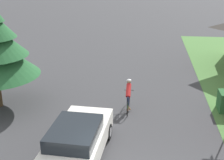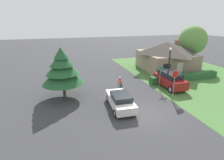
{
  "view_description": "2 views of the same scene",
  "coord_description": "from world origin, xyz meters",
  "px_view_note": "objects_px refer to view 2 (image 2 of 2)",
  "views": [
    {
      "loc": [
        0.55,
        -7.37,
        6.57
      ],
      "look_at": [
        -0.95,
        5.52,
        1.62
      ],
      "focal_mm": 50.0,
      "sensor_mm": 36.0,
      "label": 1
    },
    {
      "loc": [
        -6.68,
        -11.7,
        7.64
      ],
      "look_at": [
        -1.53,
        4.91,
        1.63
      ],
      "focal_mm": 28.0,
      "sensor_mm": 36.0,
      "label": 2
    }
  ],
  "objects_px": {
    "cyclist": "(120,84)",
    "street_name_sign": "(160,73)",
    "sedan_left_lane": "(120,100)",
    "conifer_tall_near": "(62,70)",
    "parked_suv_right": "(170,80)",
    "stop_sign": "(175,78)",
    "cottage_house": "(166,55)",
    "street_lamp": "(169,64)",
    "deciduous_tree_right": "(192,40)"
  },
  "relations": [
    {
      "from": "conifer_tall_near",
      "to": "sedan_left_lane",
      "type": "bearing_deg",
      "value": -39.44
    },
    {
      "from": "cyclist",
      "to": "parked_suv_right",
      "type": "relative_size",
      "value": 0.38
    },
    {
      "from": "cottage_house",
      "to": "conifer_tall_near",
      "type": "xyz_separation_m",
      "value": [
        -16.21,
        -6.48,
        0.72
      ]
    },
    {
      "from": "sedan_left_lane",
      "to": "deciduous_tree_right",
      "type": "xyz_separation_m",
      "value": [
        16.63,
        10.88,
        3.66
      ]
    },
    {
      "from": "parked_suv_right",
      "to": "sedan_left_lane",
      "type": "bearing_deg",
      "value": 113.17
    },
    {
      "from": "street_lamp",
      "to": "conifer_tall_near",
      "type": "height_order",
      "value": "conifer_tall_near"
    },
    {
      "from": "cottage_house",
      "to": "sedan_left_lane",
      "type": "xyz_separation_m",
      "value": [
        -11.49,
        -10.37,
        -1.53
      ]
    },
    {
      "from": "street_name_sign",
      "to": "parked_suv_right",
      "type": "bearing_deg",
      "value": -0.11
    },
    {
      "from": "street_lamp",
      "to": "street_name_sign",
      "type": "distance_m",
      "value": 1.47
    },
    {
      "from": "cyclist",
      "to": "street_name_sign",
      "type": "relative_size",
      "value": 0.64
    },
    {
      "from": "stop_sign",
      "to": "deciduous_tree_right",
      "type": "height_order",
      "value": "deciduous_tree_right"
    },
    {
      "from": "parked_suv_right",
      "to": "deciduous_tree_right",
      "type": "bearing_deg",
      "value": -50.14
    },
    {
      "from": "cyclist",
      "to": "conifer_tall_near",
      "type": "xyz_separation_m",
      "value": [
        -6.24,
        -0.23,
        2.27
      ]
    },
    {
      "from": "sedan_left_lane",
      "to": "street_name_sign",
      "type": "relative_size",
      "value": 1.69
    },
    {
      "from": "sedan_left_lane",
      "to": "deciduous_tree_right",
      "type": "height_order",
      "value": "deciduous_tree_right"
    },
    {
      "from": "stop_sign",
      "to": "street_lamp",
      "type": "distance_m",
      "value": 2.44
    },
    {
      "from": "conifer_tall_near",
      "to": "deciduous_tree_right",
      "type": "relative_size",
      "value": 0.77
    },
    {
      "from": "stop_sign",
      "to": "conifer_tall_near",
      "type": "relative_size",
      "value": 0.55
    },
    {
      "from": "cottage_house",
      "to": "conifer_tall_near",
      "type": "height_order",
      "value": "conifer_tall_near"
    },
    {
      "from": "sedan_left_lane",
      "to": "conifer_tall_near",
      "type": "relative_size",
      "value": 0.86
    },
    {
      "from": "street_lamp",
      "to": "street_name_sign",
      "type": "relative_size",
      "value": 1.84
    },
    {
      "from": "sedan_left_lane",
      "to": "parked_suv_right",
      "type": "bearing_deg",
      "value": -63.64
    },
    {
      "from": "cyclist",
      "to": "deciduous_tree_right",
      "type": "bearing_deg",
      "value": -65.85
    },
    {
      "from": "street_lamp",
      "to": "street_name_sign",
      "type": "xyz_separation_m",
      "value": [
        -0.74,
        0.4,
        -1.2
      ]
    },
    {
      "from": "cyclist",
      "to": "deciduous_tree_right",
      "type": "height_order",
      "value": "deciduous_tree_right"
    },
    {
      "from": "street_name_sign",
      "to": "deciduous_tree_right",
      "type": "bearing_deg",
      "value": 35.91
    },
    {
      "from": "stop_sign",
      "to": "street_name_sign",
      "type": "distance_m",
      "value": 2.55
    },
    {
      "from": "sedan_left_lane",
      "to": "cyclist",
      "type": "height_order",
      "value": "cyclist"
    },
    {
      "from": "cottage_house",
      "to": "deciduous_tree_right",
      "type": "relative_size",
      "value": 1.33
    },
    {
      "from": "street_lamp",
      "to": "cottage_house",
      "type": "bearing_deg",
      "value": 57.88
    },
    {
      "from": "cottage_house",
      "to": "conifer_tall_near",
      "type": "bearing_deg",
      "value": -154.03
    },
    {
      "from": "street_name_sign",
      "to": "deciduous_tree_right",
      "type": "xyz_separation_m",
      "value": [
        10.67,
        7.73,
        2.56
      ]
    },
    {
      "from": "conifer_tall_near",
      "to": "deciduous_tree_right",
      "type": "xyz_separation_m",
      "value": [
        21.36,
        6.99,
        1.41
      ]
    },
    {
      "from": "street_lamp",
      "to": "conifer_tall_near",
      "type": "distance_m",
      "value": 11.49
    },
    {
      "from": "street_lamp",
      "to": "conifer_tall_near",
      "type": "relative_size",
      "value": 0.94
    },
    {
      "from": "deciduous_tree_right",
      "to": "street_lamp",
      "type": "bearing_deg",
      "value": -140.68
    },
    {
      "from": "conifer_tall_near",
      "to": "stop_sign",
      "type": "bearing_deg",
      "value": -16.92
    },
    {
      "from": "cyclist",
      "to": "street_lamp",
      "type": "xyz_separation_m",
      "value": [
        5.2,
        -1.37,
        2.32
      ]
    },
    {
      "from": "street_name_sign",
      "to": "cottage_house",
      "type": "bearing_deg",
      "value": 52.55
    },
    {
      "from": "cyclist",
      "to": "stop_sign",
      "type": "xyz_separation_m",
      "value": [
        4.52,
        -3.5,
        1.34
      ]
    },
    {
      "from": "cottage_house",
      "to": "stop_sign",
      "type": "height_order",
      "value": "cottage_house"
    },
    {
      "from": "cyclist",
      "to": "conifer_tall_near",
      "type": "relative_size",
      "value": 0.33
    },
    {
      "from": "cottage_house",
      "to": "parked_suv_right",
      "type": "relative_size",
      "value": 2.05
    },
    {
      "from": "street_lamp",
      "to": "street_name_sign",
      "type": "height_order",
      "value": "street_lamp"
    },
    {
      "from": "street_name_sign",
      "to": "conifer_tall_near",
      "type": "height_order",
      "value": "conifer_tall_near"
    },
    {
      "from": "street_name_sign",
      "to": "conifer_tall_near",
      "type": "bearing_deg",
      "value": 176.06
    },
    {
      "from": "cottage_house",
      "to": "street_lamp",
      "type": "distance_m",
      "value": 9.03
    },
    {
      "from": "cyclist",
      "to": "street_name_sign",
      "type": "bearing_deg",
      "value": -102.17
    },
    {
      "from": "sedan_left_lane",
      "to": "parked_suv_right",
      "type": "xyz_separation_m",
      "value": [
        7.37,
        3.15,
        0.2
      ]
    },
    {
      "from": "deciduous_tree_right",
      "to": "sedan_left_lane",
      "type": "bearing_deg",
      "value": -146.81
    }
  ]
}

